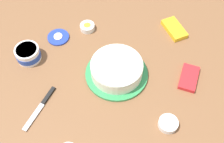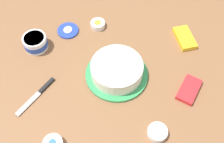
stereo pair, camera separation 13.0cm
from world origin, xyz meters
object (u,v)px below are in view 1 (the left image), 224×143
object	(u,v)px
frosting_tub	(28,54)
sprinkle_bowl_orange	(168,124)
candy_box_upper	(189,78)
frosted_cake	(117,69)
frosting_tub_lid	(58,37)
spreading_knife	(42,104)
candy_box_lower	(174,29)
sprinkle_bowl_yellow	(87,27)

from	to	relation	value
frosting_tub	sprinkle_bowl_orange	world-z (taller)	frosting_tub
frosting_tub	candy_box_upper	bearing A→B (deg)	-100.67
frosted_cake	frosting_tub_lid	xyz separation A→B (m)	(0.24, 0.30, -0.04)
frosting_tub_lid	spreading_knife	size ratio (longest dim) A/B	0.52
frosting_tub	candy_box_lower	xyz separation A→B (m)	(0.16, -0.76, -0.02)
spreading_knife	sprinkle_bowl_orange	distance (m)	0.56
spreading_knife	candy_box_lower	size ratio (longest dim) A/B	1.44
sprinkle_bowl_orange	candy_box_lower	distance (m)	0.56
frosting_tub	sprinkle_bowl_orange	bearing A→B (deg)	-120.47
spreading_knife	frosted_cake	bearing A→B (deg)	-65.73
candy_box_lower	candy_box_upper	size ratio (longest dim) A/B	1.05
sprinkle_bowl_orange	candy_box_lower	xyz separation A→B (m)	(0.54, -0.11, -0.00)
candy_box_upper	sprinkle_bowl_orange	bearing A→B (deg)	171.57
sprinkle_bowl_orange	candy_box_upper	bearing A→B (deg)	-29.86
frosting_tub	candy_box_upper	distance (m)	0.79
frosting_tub_lid	sprinkle_bowl_orange	xyz separation A→B (m)	(-0.51, -0.51, 0.01)
spreading_knife	candy_box_lower	distance (m)	0.79
frosting_tub	frosting_tub_lid	distance (m)	0.19
spreading_knife	candy_box_lower	world-z (taller)	candy_box_lower
sprinkle_bowl_orange	candy_box_upper	xyz separation A→B (m)	(0.23, -0.13, -0.01)
frosted_cake	frosting_tub	world-z (taller)	frosted_cake
candy_box_lower	candy_box_upper	bearing A→B (deg)	162.01
sprinkle_bowl_orange	candy_box_upper	world-z (taller)	sprinkle_bowl_orange
spreading_knife	sprinkle_bowl_yellow	bearing A→B (deg)	-23.09
frosting_tub_lid	candy_box_upper	world-z (taller)	candy_box_upper
frosting_tub	frosting_tub_lid	size ratio (longest dim) A/B	1.06
spreading_knife	candy_box_upper	size ratio (longest dim) A/B	1.51
sprinkle_bowl_orange	sprinkle_bowl_yellow	xyz separation A→B (m)	(0.57, 0.36, 0.00)
candy_box_lower	frosting_tub	bearing A→B (deg)	80.22
candy_box_lower	sprinkle_bowl_orange	bearing A→B (deg)	146.36
frosting_tub	spreading_knife	xyz separation A→B (m)	(-0.26, -0.09, -0.03)
spreading_knife	frosting_tub_lid	bearing A→B (deg)	-5.74
spreading_knife	candy_box_lower	xyz separation A→B (m)	(0.43, -0.66, 0.01)
frosted_cake	sprinkle_bowl_orange	xyz separation A→B (m)	(-0.27, -0.21, -0.03)
frosted_cake	candy_box_lower	xyz separation A→B (m)	(0.28, -0.32, -0.03)
frosted_cake	spreading_knife	size ratio (longest dim) A/B	1.38
spreading_knife	sprinkle_bowl_yellow	xyz separation A→B (m)	(0.45, -0.19, 0.01)
frosting_tub	candy_box_upper	xyz separation A→B (m)	(-0.15, -0.78, -0.03)
spreading_knife	sprinkle_bowl_yellow	world-z (taller)	sprinkle_bowl_yellow
spreading_knife	frosting_tub	bearing A→B (deg)	19.64
frosting_tub_lid	candy_box_lower	distance (m)	0.62
sprinkle_bowl_orange	frosting_tub	bearing A→B (deg)	59.53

